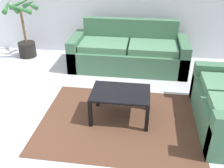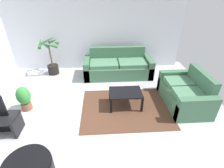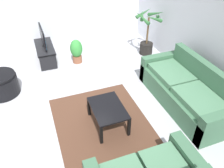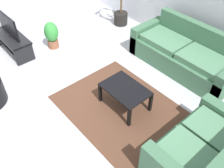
{
  "view_description": "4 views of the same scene",
  "coord_description": "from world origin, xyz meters",
  "px_view_note": "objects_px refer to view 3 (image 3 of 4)",
  "views": [
    {
      "loc": [
        1.03,
        -2.38,
        2.2
      ],
      "look_at": [
        0.6,
        0.71,
        0.47
      ],
      "focal_mm": 40.71,
      "sensor_mm": 36.0,
      "label": 1
    },
    {
      "loc": [
        0.18,
        -2.84,
        2.71
      ],
      "look_at": [
        0.41,
        0.73,
        0.57
      ],
      "focal_mm": 26.81,
      "sensor_mm": 36.0,
      "label": 2
    },
    {
      "loc": [
        3.64,
        -0.43,
        3.15
      ],
      "look_at": [
        0.3,
        0.83,
        0.58
      ],
      "focal_mm": 36.84,
      "sensor_mm": 36.0,
      "label": 3
    },
    {
      "loc": [
        2.9,
        -1.59,
        3.3
      ],
      "look_at": [
        0.53,
        0.46,
        0.44
      ],
      "focal_mm": 39.61,
      "sensor_mm": 36.0,
      "label": 4
    }
  ],
  "objects_px": {
    "tv": "(43,37)",
    "tv_stand": "(45,51)",
    "potted_plant_small": "(76,50)",
    "coffee_table": "(108,110)",
    "couch_main": "(186,91)",
    "potted_palm": "(147,36)",
    "ottoman": "(1,84)"
  },
  "relations": [
    {
      "from": "couch_main",
      "to": "ottoman",
      "type": "relative_size",
      "value": 3.1
    },
    {
      "from": "tv",
      "to": "tv_stand",
      "type": "bearing_deg",
      "value": -88.87
    },
    {
      "from": "tv",
      "to": "potted_plant_small",
      "type": "xyz_separation_m",
      "value": [
        0.4,
        0.76,
        -0.34
      ]
    },
    {
      "from": "tv_stand",
      "to": "tv",
      "type": "height_order",
      "value": "tv"
    },
    {
      "from": "tv",
      "to": "potted_plant_small",
      "type": "distance_m",
      "value": 0.93
    },
    {
      "from": "tv_stand",
      "to": "couch_main",
      "type": "bearing_deg",
      "value": 40.74
    },
    {
      "from": "tv_stand",
      "to": "coffee_table",
      "type": "relative_size",
      "value": 1.37
    },
    {
      "from": "couch_main",
      "to": "potted_plant_small",
      "type": "distance_m",
      "value": 2.98
    },
    {
      "from": "couch_main",
      "to": "ottoman",
      "type": "height_order",
      "value": "couch_main"
    },
    {
      "from": "couch_main",
      "to": "tv",
      "type": "bearing_deg",
      "value": -139.3
    },
    {
      "from": "tv_stand",
      "to": "ottoman",
      "type": "bearing_deg",
      "value": -43.39
    },
    {
      "from": "couch_main",
      "to": "potted_palm",
      "type": "distance_m",
      "value": 2.27
    },
    {
      "from": "tv",
      "to": "potted_palm",
      "type": "height_order",
      "value": "potted_palm"
    },
    {
      "from": "tv_stand",
      "to": "coffee_table",
      "type": "height_order",
      "value": "coffee_table"
    },
    {
      "from": "couch_main",
      "to": "tv",
      "type": "height_order",
      "value": "tv"
    },
    {
      "from": "coffee_table",
      "to": "potted_palm",
      "type": "relative_size",
      "value": 0.64
    },
    {
      "from": "potted_palm",
      "to": "potted_plant_small",
      "type": "relative_size",
      "value": 1.94
    },
    {
      "from": "potted_plant_small",
      "to": "coffee_table",
      "type": "bearing_deg",
      "value": -0.37
    },
    {
      "from": "potted_plant_small",
      "to": "tv_stand",
      "type": "bearing_deg",
      "value": -117.46
    },
    {
      "from": "coffee_table",
      "to": "tv_stand",
      "type": "bearing_deg",
      "value": -165.38
    },
    {
      "from": "tv",
      "to": "potted_plant_small",
      "type": "relative_size",
      "value": 1.29
    },
    {
      "from": "couch_main",
      "to": "coffee_table",
      "type": "xyz_separation_m",
      "value": [
        0.03,
        -1.7,
        0.06
      ]
    },
    {
      "from": "tv",
      "to": "ottoman",
      "type": "distance_m",
      "value": 1.67
    },
    {
      "from": "couch_main",
      "to": "tv",
      "type": "xyz_separation_m",
      "value": [
        -2.85,
        -2.45,
        0.39
      ]
    },
    {
      "from": "coffee_table",
      "to": "ottoman",
      "type": "xyz_separation_m",
      "value": [
        -1.71,
        -1.85,
        -0.12
      ]
    },
    {
      "from": "couch_main",
      "to": "coffee_table",
      "type": "relative_size",
      "value": 2.79
    },
    {
      "from": "potted_palm",
      "to": "ottoman",
      "type": "xyz_separation_m",
      "value": [
        0.55,
        -3.82,
        -0.31
      ]
    },
    {
      "from": "tv_stand",
      "to": "potted_palm",
      "type": "relative_size",
      "value": 0.88
    },
    {
      "from": "couch_main",
      "to": "potted_palm",
      "type": "bearing_deg",
      "value": 173.19
    },
    {
      "from": "coffee_table",
      "to": "ottoman",
      "type": "distance_m",
      "value": 2.53
    },
    {
      "from": "tv_stand",
      "to": "tv",
      "type": "bearing_deg",
      "value": 91.13
    },
    {
      "from": "tv_stand",
      "to": "potted_palm",
      "type": "bearing_deg",
      "value": 77.33
    }
  ]
}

